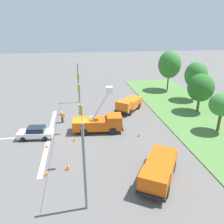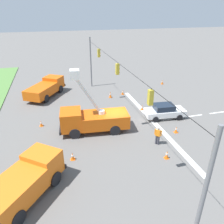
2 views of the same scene
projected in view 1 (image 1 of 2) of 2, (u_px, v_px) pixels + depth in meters
The scene contains 21 objects.
ground_plane at pixel (82, 133), 28.87m from camera, with size 200.00×200.00×0.00m, color #605E5B.
grass_verge at pixel (207, 124), 31.52m from camera, with size 56.00×12.00×0.10m, color #517F3D.
lane_markings at pixel (38, 136), 28.03m from camera, with size 17.60×15.25×0.01m.
signal_gantry at pixel (80, 101), 27.29m from camera, with size 26.20×0.33×7.20m.
tree_far_west at pixel (170, 64), 46.41m from camera, with size 5.16×4.71×8.59m.
tree_west at pixel (196, 75), 40.21m from camera, with size 4.26×4.03×7.30m.
tree_centre at pixel (201, 88), 34.68m from camera, with size 4.25×4.10×6.34m.
tree_east at pixel (222, 105), 27.96m from camera, with size 3.20×3.40×5.34m.
utility_truck_bucket_lift at pixel (99, 122), 28.88m from camera, with size 3.02×6.76×6.14m.
utility_truck_support_near at pixel (159, 169), 19.62m from camera, with size 6.83×5.52×2.13m.
utility_truck_support_far at pixel (129, 104), 36.19m from camera, with size 6.07×5.55×2.18m.
sedan_white at pixel (36, 133), 27.25m from camera, with size 2.24×4.45×1.56m.
road_worker at pixel (62, 116), 31.74m from camera, with size 0.50×0.48×1.77m.
traffic_cone_foreground_left at pixel (139, 134), 27.85m from camera, with size 0.36×0.36×0.64m.
traffic_cone_mid_left at pixel (43, 125), 30.40m from camera, with size 0.36×0.36×0.67m.
traffic_cone_mid_right at pixel (46, 145), 25.33m from camera, with size 0.36×0.36×0.61m.
traffic_cone_near_bucket at pixel (68, 166), 21.34m from camera, with size 0.36×0.36×0.83m.
traffic_cone_lane_edge_b at pixel (74, 139), 26.71m from camera, with size 0.36×0.36×0.66m.
traffic_cone_far_left at pixel (112, 117), 33.28m from camera, with size 0.36×0.36×0.66m.
traffic_cone_far_right at pixel (47, 173), 20.48m from camera, with size 0.36×0.36×0.64m.
traffic_cone_centre_line at pixel (64, 115), 33.89m from camera, with size 0.36×0.36×0.73m.
Camera 1 is at (26.20, -0.14, 13.08)m, focal length 35.00 mm.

